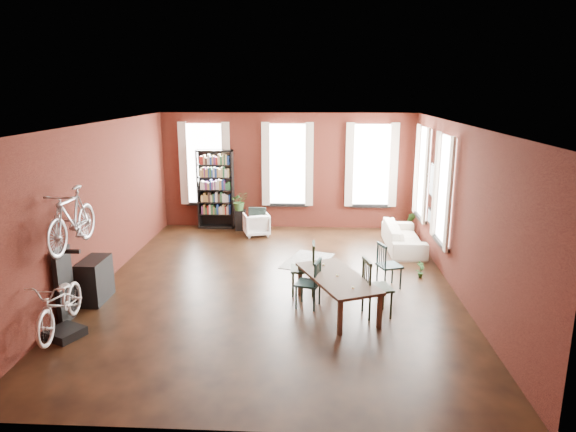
# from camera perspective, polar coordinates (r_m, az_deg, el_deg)

# --- Properties ---
(room) EXTENTS (9.00, 9.04, 3.22)m
(room) POSITION_cam_1_polar(r_m,az_deg,el_deg) (10.38, 0.18, 4.54)
(room) COLOR black
(room) RESTS_ON ground
(dining_table) EXTENTS (1.52, 2.06, 0.64)m
(dining_table) POSITION_cam_1_polar(r_m,az_deg,el_deg) (9.21, 5.45, -8.57)
(dining_table) COLOR brown
(dining_table) RESTS_ON ground
(dining_chair_a) EXTENTS (0.52, 0.52, 0.90)m
(dining_chair_a) POSITION_cam_1_polar(r_m,az_deg,el_deg) (9.28, 2.24, -7.47)
(dining_chair_a) COLOR #1A3939
(dining_chair_a) RESTS_ON ground
(dining_chair_b) EXTENTS (0.48, 0.48, 1.01)m
(dining_chair_b) POSITION_cam_1_polar(r_m,az_deg,el_deg) (9.84, 1.67, -5.86)
(dining_chair_b) COLOR black
(dining_chair_b) RESTS_ON ground
(dining_chair_c) EXTENTS (0.57, 0.57, 1.02)m
(dining_chair_c) POSITION_cam_1_polar(r_m,az_deg,el_deg) (9.05, 9.89, -7.83)
(dining_chair_c) COLOR black
(dining_chair_c) RESTS_ON ground
(dining_chair_d) EXTENTS (0.54, 0.54, 0.91)m
(dining_chair_d) POSITION_cam_1_polar(r_m,az_deg,el_deg) (10.34, 11.19, -5.41)
(dining_chair_d) COLOR #1A3639
(dining_chair_d) RESTS_ON ground
(bookshelf) EXTENTS (1.00, 0.32, 2.20)m
(bookshelf) POSITION_cam_1_polar(r_m,az_deg,el_deg) (14.44, -8.04, 2.94)
(bookshelf) COLOR black
(bookshelf) RESTS_ON ground
(white_armchair) EXTENTS (0.79, 0.77, 0.66)m
(white_armchair) POSITION_cam_1_polar(r_m,az_deg,el_deg) (13.75, -3.53, -0.80)
(white_armchair) COLOR white
(white_armchair) RESTS_ON ground
(cream_sofa) EXTENTS (0.61, 2.08, 0.81)m
(cream_sofa) POSITION_cam_1_polar(r_m,az_deg,el_deg) (12.87, 12.73, -1.82)
(cream_sofa) COLOR beige
(cream_sofa) RESTS_ON ground
(striped_rug) EXTENTS (1.29, 1.62, 0.01)m
(striped_rug) POSITION_cam_1_polar(r_m,az_deg,el_deg) (11.79, 2.20, -5.00)
(striped_rug) COLOR black
(striped_rug) RESTS_ON ground
(bike_trainer) EXTENTS (0.65, 0.65, 0.14)m
(bike_trainer) POSITION_cam_1_polar(r_m,az_deg,el_deg) (9.07, -23.53, -11.84)
(bike_trainer) COLOR black
(bike_trainer) RESTS_ON ground
(bike_wall_rack) EXTENTS (0.16, 0.60, 1.30)m
(bike_wall_rack) POSITION_cam_1_polar(r_m,az_deg,el_deg) (9.41, -23.61, -7.08)
(bike_wall_rack) COLOR black
(bike_wall_rack) RESTS_ON ground
(console_table) EXTENTS (0.40, 0.80, 0.80)m
(console_table) POSITION_cam_1_polar(r_m,az_deg,el_deg) (10.20, -20.65, -6.67)
(console_table) COLOR black
(console_table) RESTS_ON ground
(plant_stand) EXTENTS (0.29, 0.29, 0.56)m
(plant_stand) POSITION_cam_1_polar(r_m,az_deg,el_deg) (14.30, -5.30, -0.45)
(plant_stand) COLOR black
(plant_stand) RESTS_ON ground
(plant_by_sofa) EXTENTS (0.37, 0.63, 0.27)m
(plant_by_sofa) POSITION_cam_1_polar(r_m,az_deg,el_deg) (14.29, 13.29, -1.40)
(plant_by_sofa) COLOR #306327
(plant_by_sofa) RESTS_ON ground
(plant_small) EXTENTS (0.37, 0.40, 0.13)m
(plant_small) POSITION_cam_1_polar(r_m,az_deg,el_deg) (11.12, 14.47, -6.33)
(plant_small) COLOR #255421
(plant_small) RESTS_ON ground
(bicycle_floor) EXTENTS (0.66, 0.93, 1.68)m
(bicycle_floor) POSITION_cam_1_polar(r_m,az_deg,el_deg) (8.73, -24.23, -6.44)
(bicycle_floor) COLOR beige
(bicycle_floor) RESTS_ON bike_trainer
(bicycle_hung) EXTENTS (0.47, 1.00, 1.66)m
(bicycle_hung) POSITION_cam_1_polar(r_m,az_deg,el_deg) (8.90, -23.10, 1.77)
(bicycle_hung) COLOR #A5A8AD
(bicycle_hung) RESTS_ON bike_wall_rack
(plant_on_stand) EXTENTS (0.63, 0.65, 0.41)m
(plant_on_stand) POSITION_cam_1_polar(r_m,az_deg,el_deg) (14.18, -5.41, 1.43)
(plant_on_stand) COLOR #315B24
(plant_on_stand) RESTS_ON plant_stand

